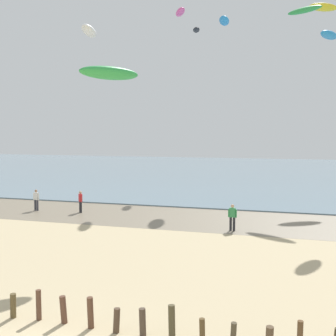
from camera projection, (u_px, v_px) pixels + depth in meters
wet_sand_strip at (196, 219)px, 31.42m from camera, size 120.00×8.28×0.01m
sea at (251, 172)px, 68.79m from camera, size 160.00×70.00×0.10m
groyne_near at (202, 329)px, 12.79m from camera, size 13.32×0.35×1.07m
person_nearest_camera at (80, 201)px, 33.76m from camera, size 0.42×0.44×1.71m
person_mid_beach at (36, 199)px, 34.59m from camera, size 0.57×0.25×1.71m
person_left_flank at (232, 217)px, 27.51m from camera, size 0.57×0.25×1.71m
kite_aloft_0 at (110, 73)px, 22.67m from camera, size 3.03×3.66×0.87m
kite_aloft_1 at (305, 10)px, 39.66m from camera, size 3.61×2.86×0.84m
kite_aloft_2 at (89, 31)px, 31.55m from camera, size 2.37×3.59×0.88m
kite_aloft_4 at (196, 30)px, 50.18m from camera, size 1.34×2.49×0.40m
kite_aloft_5 at (329, 35)px, 30.55m from camera, size 1.79×2.93×0.49m
kite_aloft_6 at (224, 21)px, 43.59m from camera, size 1.83×3.41×0.86m
kite_aloft_8 at (323, 7)px, 44.99m from camera, size 3.51×2.88×0.97m
kite_aloft_9 at (180, 12)px, 43.46m from camera, size 1.92×3.08×0.75m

